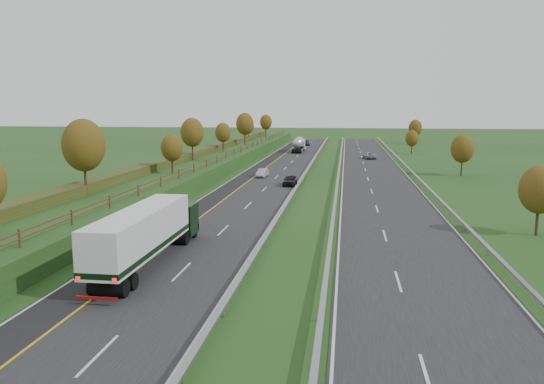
{
  "coord_description": "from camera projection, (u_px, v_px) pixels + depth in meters",
  "views": [
    {
      "loc": [
        11.82,
        -21.55,
        10.81
      ],
      "look_at": [
        4.44,
        31.36,
        2.2
      ],
      "focal_mm": 35.0,
      "sensor_mm": 36.0,
      "label": 1
    }
  ],
  "objects": [
    {
      "name": "outer_barrier_far",
      "position": [
        415.0,
        175.0,
        79.93
      ],
      "size": [
        0.32,
        200.0,
        0.71
      ],
      "color": "gray",
      "rests_on": "ground"
    },
    {
      "name": "car_silver_mid",
      "position": [
        262.0,
        173.0,
        82.25
      ],
      "size": [
        1.59,
        3.95,
        1.28
      ],
      "primitive_type": "imported",
      "rotation": [
        0.0,
        0.0,
        -0.06
      ],
      "color": "#AAA9AE",
      "rests_on": "near_carriageway"
    },
    {
      "name": "far_carriageway",
      "position": [
        376.0,
        178.0,
        80.81
      ],
      "size": [
        10.5,
        200.0,
        0.04
      ],
      "primitive_type": "cube",
      "color": "black",
      "rests_on": "ground"
    },
    {
      "name": "road_tanker",
      "position": [
        298.0,
        144.0,
        128.3
      ],
      "size": [
        2.4,
        11.22,
        3.46
      ],
      "color": "silver",
      "rests_on": "near_carriageway"
    },
    {
      "name": "ground",
      "position": [
        319.0,
        182.0,
        77.09
      ],
      "size": [
        400.0,
        400.0,
        0.0
      ],
      "primitive_type": "plane",
      "color": "#1F4619",
      "rests_on": "ground"
    },
    {
      "name": "car_small_far",
      "position": [
        306.0,
        143.0,
        149.53
      ],
      "size": [
        2.58,
        5.11,
        1.42
      ],
      "primitive_type": "imported",
      "rotation": [
        0.0,
        0.0,
        0.12
      ],
      "color": "#152142",
      "rests_on": "near_carriageway"
    },
    {
      "name": "near_carriageway",
      "position": [
        269.0,
        176.0,
        83.06
      ],
      "size": [
        10.5,
        200.0,
        0.04
      ],
      "primitive_type": "cube",
      "color": "black",
      "rests_on": "ground"
    },
    {
      "name": "lane_markings",
      "position": [
        310.0,
        177.0,
        82.07
      ],
      "size": [
        26.75,
        200.0,
        0.01
      ],
      "color": "silver",
      "rests_on": "near_carriageway"
    },
    {
      "name": "trees_far",
      "position": [
        436.0,
        140.0,
        106.89
      ],
      "size": [
        8.45,
        118.6,
        7.12
      ],
      "color": "#2D2116",
      "rests_on": "ground"
    },
    {
      "name": "median_barrier_far",
      "position": [
        339.0,
        174.0,
        81.5
      ],
      "size": [
        0.32,
        200.0,
        0.71
      ],
      "color": "gray",
      "rests_on": "ground"
    },
    {
      "name": "box_lorry",
      "position": [
        147.0,
        232.0,
        36.16
      ],
      "size": [
        2.58,
        16.28,
        4.06
      ],
      "color": "black",
      "rests_on": "near_carriageway"
    },
    {
      "name": "embankment_left",
      "position": [
        189.0,
        169.0,
        84.68
      ],
      "size": [
        12.0,
        200.0,
        2.0
      ],
      "primitive_type": "cube",
      "color": "#1F4619",
      "rests_on": "ground"
    },
    {
      "name": "fence_left",
      "position": [
        215.0,
        159.0,
        83.39
      ],
      "size": [
        0.12,
        189.06,
        1.2
      ],
      "color": "#422B19",
      "rests_on": "embankment_left"
    },
    {
      "name": "car_dark_near",
      "position": [
        290.0,
        180.0,
        73.34
      ],
      "size": [
        1.86,
        4.32,
        1.45
      ],
      "primitive_type": "imported",
      "rotation": [
        0.0,
        0.0,
        -0.03
      ],
      "color": "black",
      "rests_on": "near_carriageway"
    },
    {
      "name": "hedge_left",
      "position": [
        176.0,
        159.0,
        84.71
      ],
      "size": [
        2.2,
        180.0,
        1.1
      ],
      "primitive_type": "cube",
      "color": "#2E3917",
      "rests_on": "embankment_left"
    },
    {
      "name": "hard_shoulder",
      "position": [
        246.0,
        176.0,
        83.58
      ],
      "size": [
        3.0,
        200.0,
        0.04
      ],
      "primitive_type": "cube",
      "color": "black",
      "rests_on": "ground"
    },
    {
      "name": "median_barrier_near",
      "position": [
        305.0,
        173.0,
        82.19
      ],
      "size": [
        0.32,
        200.0,
        0.71
      ],
      "color": "gray",
      "rests_on": "ground"
    },
    {
      "name": "car_oncoming",
      "position": [
        369.0,
        155.0,
        111.14
      ],
      "size": [
        2.74,
        5.08,
        1.36
      ],
      "primitive_type": "imported",
      "rotation": [
        0.0,
        0.0,
        3.24
      ],
      "color": "#A3A2A7",
      "rests_on": "far_carriageway"
    },
    {
      "name": "trees_left",
      "position": [
        184.0,
        136.0,
        80.48
      ],
      "size": [
        6.64,
        164.3,
        7.66
      ],
      "color": "#2D2116",
      "rests_on": "embankment_left"
    }
  ]
}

